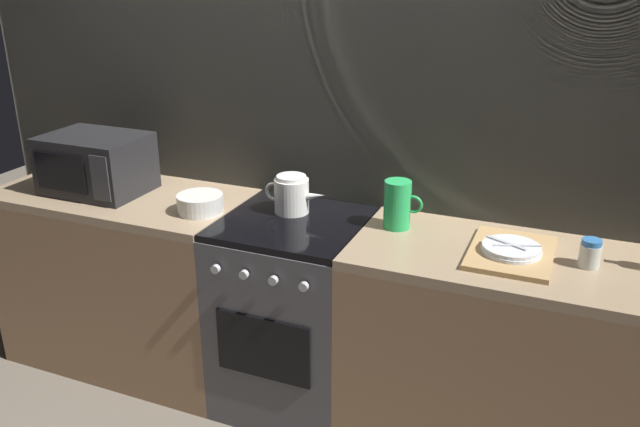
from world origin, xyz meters
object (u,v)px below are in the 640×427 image
Objects in this scene: microwave at (96,164)px; spice_jar at (590,253)px; pitcher at (398,204)px; kettle at (292,194)px; dish_pile at (511,251)px; stove_unit at (294,314)px; mixing_bowl at (200,203)px.

microwave is 2.17m from spice_jar.
kettle is at bearing -178.79° from pitcher.
pitcher reaches higher than spice_jar.
spice_jar is at bearing 3.43° from dish_pile.
dish_pile is 3.81× the size of spice_jar.
kettle is at bearing 176.39° from spice_jar.
spice_jar is (0.27, 0.02, 0.03)m from dish_pile.
pitcher is at bearing 1.21° from kettle.
kettle is (-0.04, 0.09, 0.53)m from stove_unit.
mixing_bowl reaches higher than dish_pile.
mixing_bowl is at bearing -177.18° from spice_jar.
mixing_bowl is at bearing -157.27° from kettle.
microwave reaches higher than spice_jar.
stove_unit is 4.50× the size of mixing_bowl.
microwave reaches higher than stove_unit.
microwave is 1.15× the size of dish_pile.
microwave is at bearing -179.20° from stove_unit.
pitcher reaches higher than dish_pile.
spice_jar reaches higher than stove_unit.
dish_pile is at bearing -0.30° from stove_unit.
pitcher reaches higher than mixing_bowl.
stove_unit is at bearing -64.46° from kettle.
pitcher is at bearing 173.35° from spice_jar.
mixing_bowl is at bearing -170.80° from stove_unit.
pitcher reaches higher than stove_unit.
microwave is 2.30× the size of mixing_bowl.
pitcher is (0.43, 0.10, 0.55)m from stove_unit.
spice_jar is at bearing 0.56° from stove_unit.
dish_pile is (1.31, 0.06, -0.02)m from mixing_bowl.
stove_unit is 8.57× the size of spice_jar.
kettle is at bearing 115.54° from stove_unit.
kettle is 0.95m from dish_pile.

